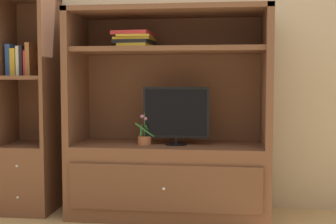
# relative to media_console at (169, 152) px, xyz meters

# --- Properties ---
(painted_rear_wall) EXTENTS (6.00, 0.10, 2.80)m
(painted_rear_wall) POSITION_rel_media_console_xyz_m (0.00, 0.34, 0.91)
(painted_rear_wall) COLOR tan
(painted_rear_wall) RESTS_ON ground_plane
(media_console) EXTENTS (1.51, 0.58, 1.58)m
(media_console) POSITION_rel_media_console_xyz_m (0.00, 0.00, 0.00)
(media_console) COLOR brown
(media_console) RESTS_ON ground_plane
(tv_monitor) EXTENTS (0.50, 0.16, 0.44)m
(tv_monitor) POSITION_rel_media_console_xyz_m (0.06, -0.05, 0.29)
(tv_monitor) COLOR black
(tv_monitor) RESTS_ON media_console
(potted_plant) EXTENTS (0.14, 0.10, 0.24)m
(potted_plant) POSITION_rel_media_console_xyz_m (-0.18, -0.06, 0.11)
(potted_plant) COLOR #B26642
(potted_plant) RESTS_ON media_console
(magazine_stack) EXTENTS (0.30, 0.32, 0.12)m
(magazine_stack) POSITION_rel_media_console_xyz_m (-0.26, -0.01, 0.86)
(magazine_stack) COLOR gold
(magazine_stack) RESTS_ON media_console
(bookshelf_tall) EXTENTS (0.42, 0.46, 1.71)m
(bookshelf_tall) POSITION_rel_media_console_xyz_m (-1.12, 0.00, 0.08)
(bookshelf_tall) COLOR brown
(bookshelf_tall) RESTS_ON ground_plane
(upright_book_row) EXTENTS (0.20, 0.15, 0.26)m
(upright_book_row) POSITION_rel_media_console_xyz_m (-1.17, -0.01, 0.70)
(upright_book_row) COLOR #2D519E
(upright_book_row) RESTS_ON bookshelf_tall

